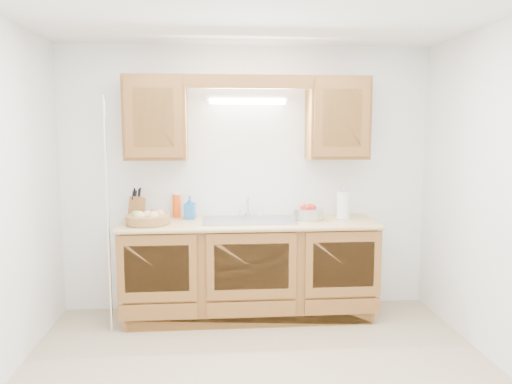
{
  "coord_description": "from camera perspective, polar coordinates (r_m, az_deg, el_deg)",
  "views": [
    {
      "loc": [
        -0.3,
        -3.25,
        1.73
      ],
      "look_at": [
        0.03,
        0.85,
        1.21
      ],
      "focal_mm": 35.0,
      "sensor_mm": 36.0,
      "label": 1
    }
  ],
  "objects": [
    {
      "name": "valance",
      "position": [
        4.47,
        -0.82,
        12.51
      ],
      "size": [
        2.2,
        0.05,
        0.12
      ],
      "primitive_type": "cube",
      "color": "brown",
      "rests_on": "room"
    },
    {
      "name": "wire_shelf_pole",
      "position": [
        4.34,
        -16.58,
        -2.73
      ],
      "size": [
        0.03,
        0.03,
        2.0
      ],
      "primitive_type": "cylinder",
      "color": "silver",
      "rests_on": "ground"
    },
    {
      "name": "upper_cabinet_left",
      "position": [
        4.62,
        -11.38,
        8.28
      ],
      "size": [
        0.55,
        0.33,
        0.75
      ],
      "primitive_type": "cube",
      "color": "brown",
      "rests_on": "room"
    },
    {
      "name": "room",
      "position": [
        3.3,
        0.59,
        -1.1
      ],
      "size": [
        3.52,
        3.5,
        2.5
      ],
      "color": "tan",
      "rests_on": "ground"
    },
    {
      "name": "paper_towel",
      "position": [
        4.69,
        9.94,
        -1.55
      ],
      "size": [
        0.14,
        0.14,
        0.29
      ],
      "rotation": [
        0.0,
        0.0,
        0.16
      ],
      "color": "silver",
      "rests_on": "countertop"
    },
    {
      "name": "sink",
      "position": [
        4.56,
        -0.8,
        -4.18
      ],
      "size": [
        0.84,
        0.46,
        0.36
      ],
      "color": "#9E9EA3",
      "rests_on": "countertop"
    },
    {
      "name": "apple_bowl",
      "position": [
        4.61,
        5.92,
        -2.38
      ],
      "size": [
        0.3,
        0.3,
        0.14
      ],
      "rotation": [
        0.0,
        0.0,
        0.1
      ],
      "color": "silver",
      "rests_on": "countertop"
    },
    {
      "name": "knife_block",
      "position": [
        4.73,
        -13.49,
        -1.73
      ],
      "size": [
        0.16,
        0.19,
        0.3
      ],
      "rotation": [
        0.0,
        0.0,
        -0.37
      ],
      "color": "brown",
      "rests_on": "countertop"
    },
    {
      "name": "fluorescent_fixture",
      "position": [
        4.68,
        -1.0,
        10.51
      ],
      "size": [
        0.76,
        0.08,
        0.08
      ],
      "color": "white",
      "rests_on": "room"
    },
    {
      "name": "sponge",
      "position": [
        4.83,
        5.42,
        -2.58
      ],
      "size": [
        0.12,
        0.1,
        0.02
      ],
      "rotation": [
        0.0,
        0.0,
        0.31
      ],
      "color": "#CC333F",
      "rests_on": "countertop"
    },
    {
      "name": "fruit_basket",
      "position": [
        4.47,
        -12.26,
        -2.93
      ],
      "size": [
        0.41,
        0.41,
        0.12
      ],
      "rotation": [
        0.0,
        0.0,
        -0.08
      ],
      "color": "#B08447",
      "rests_on": "countertop"
    },
    {
      "name": "orange_canister",
      "position": [
        4.76,
        -9.07,
        -1.49
      ],
      "size": [
        0.08,
        0.08,
        0.23
      ],
      "rotation": [
        0.0,
        0.0,
        0.11
      ],
      "color": "#F44C0D",
      "rests_on": "countertop"
    },
    {
      "name": "soap_bottle",
      "position": [
        4.66,
        -7.57,
        -1.74
      ],
      "size": [
        0.11,
        0.11,
        0.22
      ],
      "primitive_type": "imported",
      "rotation": [
        0.0,
        0.0,
        -0.17
      ],
      "color": "#2368B2",
      "rests_on": "countertop"
    },
    {
      "name": "outlet_plate",
      "position": [
        4.94,
        10.03,
        0.38
      ],
      "size": [
        0.08,
        0.01,
        0.12
      ],
      "primitive_type": "cube",
      "color": "white",
      "rests_on": "room"
    },
    {
      "name": "base_cabinets",
      "position": [
        4.64,
        -0.79,
        -8.89
      ],
      "size": [
        2.2,
        0.6,
        0.86
      ],
      "primitive_type": "cube",
      "color": "brown",
      "rests_on": "ground"
    },
    {
      "name": "countertop",
      "position": [
        4.52,
        -0.78,
        -3.58
      ],
      "size": [
        2.3,
        0.63,
        0.04
      ],
      "primitive_type": "cube",
      "color": "tan",
      "rests_on": "base_cabinets"
    },
    {
      "name": "upper_cabinet_right",
      "position": [
        4.72,
        9.28,
        8.3
      ],
      "size": [
        0.55,
        0.33,
        0.75
      ],
      "primitive_type": "cube",
      "color": "brown",
      "rests_on": "room"
    }
  ]
}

